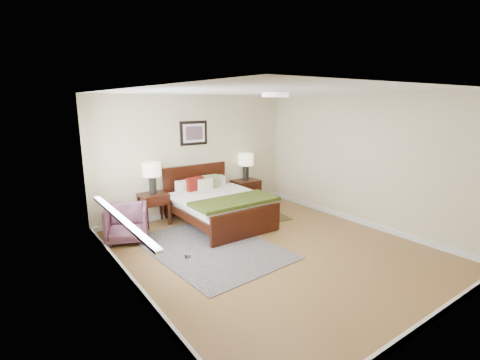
{
  "coord_description": "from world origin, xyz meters",
  "views": [
    {
      "loc": [
        -3.5,
        -4.0,
        2.35
      ],
      "look_at": [
        -0.13,
        0.71,
        1.05
      ],
      "focal_mm": 26.0,
      "sensor_mm": 36.0,
      "label": 1
    }
  ],
  "objects_px": {
    "nightstand_left": "(154,200)",
    "lamp_left": "(152,172)",
    "armchair": "(126,223)",
    "bed": "(218,200)",
    "rug_persian": "(211,247)",
    "nightstand_right": "(246,190)",
    "lamp_right": "(246,162)"
  },
  "relations": [
    {
      "from": "nightstand_left",
      "to": "lamp_left",
      "type": "relative_size",
      "value": 1.01
    },
    {
      "from": "armchair",
      "to": "lamp_left",
      "type": "bearing_deg",
      "value": 58.82
    },
    {
      "from": "bed",
      "to": "rug_persian",
      "type": "bearing_deg",
      "value": -128.07
    },
    {
      "from": "nightstand_right",
      "to": "armchair",
      "type": "distance_m",
      "value": 2.99
    },
    {
      "from": "nightstand_left",
      "to": "nightstand_right",
      "type": "bearing_deg",
      "value": 0.18
    },
    {
      "from": "bed",
      "to": "armchair",
      "type": "bearing_deg",
      "value": 174.09
    },
    {
      "from": "bed",
      "to": "nightstand_left",
      "type": "distance_m",
      "value": 1.24
    },
    {
      "from": "nightstand_right",
      "to": "armchair",
      "type": "xyz_separation_m",
      "value": [
        -2.94,
        -0.52,
        -0.05
      ]
    },
    {
      "from": "lamp_right",
      "to": "rug_persian",
      "type": "relative_size",
      "value": 0.24
    },
    {
      "from": "bed",
      "to": "nightstand_right",
      "type": "bearing_deg",
      "value": 30.03
    },
    {
      "from": "bed",
      "to": "nightstand_right",
      "type": "relative_size",
      "value": 3.21
    },
    {
      "from": "nightstand_right",
      "to": "rug_persian",
      "type": "height_order",
      "value": "nightstand_right"
    },
    {
      "from": "bed",
      "to": "lamp_left",
      "type": "distance_m",
      "value": 1.37
    },
    {
      "from": "lamp_right",
      "to": "rug_persian",
      "type": "height_order",
      "value": "lamp_right"
    },
    {
      "from": "bed",
      "to": "armchair",
      "type": "height_order",
      "value": "bed"
    },
    {
      "from": "nightstand_left",
      "to": "lamp_right",
      "type": "xyz_separation_m",
      "value": [
        2.23,
        0.02,
        0.53
      ]
    },
    {
      "from": "nightstand_left",
      "to": "lamp_right",
      "type": "height_order",
      "value": "lamp_right"
    },
    {
      "from": "bed",
      "to": "rug_persian",
      "type": "xyz_separation_m",
      "value": [
        -0.72,
        -0.92,
        -0.47
      ]
    },
    {
      "from": "armchair",
      "to": "rug_persian",
      "type": "xyz_separation_m",
      "value": [
        1.02,
        -1.1,
        -0.31
      ]
    },
    {
      "from": "nightstand_left",
      "to": "nightstand_right",
      "type": "xyz_separation_m",
      "value": [
        2.23,
        0.01,
        -0.12
      ]
    },
    {
      "from": "bed",
      "to": "lamp_right",
      "type": "bearing_deg",
      "value": 30.54
    },
    {
      "from": "nightstand_right",
      "to": "bed",
      "type": "bearing_deg",
      "value": -149.97
    },
    {
      "from": "bed",
      "to": "lamp_left",
      "type": "bearing_deg",
      "value": 145.25
    },
    {
      "from": "lamp_left",
      "to": "nightstand_left",
      "type": "bearing_deg",
      "value": -90.0
    },
    {
      "from": "bed",
      "to": "armchair",
      "type": "xyz_separation_m",
      "value": [
        -1.74,
        0.18,
        -0.16
      ]
    },
    {
      "from": "lamp_left",
      "to": "rug_persian",
      "type": "height_order",
      "value": "lamp_left"
    },
    {
      "from": "armchair",
      "to": "bed",
      "type": "bearing_deg",
      "value": 16.11
    },
    {
      "from": "nightstand_left",
      "to": "rug_persian",
      "type": "height_order",
      "value": "nightstand_left"
    },
    {
      "from": "nightstand_right",
      "to": "lamp_right",
      "type": "xyz_separation_m",
      "value": [
        0.0,
        0.01,
        0.65
      ]
    },
    {
      "from": "nightstand_right",
      "to": "lamp_left",
      "type": "xyz_separation_m",
      "value": [
        -2.23,
        0.01,
        0.68
      ]
    },
    {
      "from": "lamp_right",
      "to": "lamp_left",
      "type": "bearing_deg",
      "value": 180.0
    },
    {
      "from": "nightstand_left",
      "to": "armchair",
      "type": "distance_m",
      "value": 0.89
    }
  ]
}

